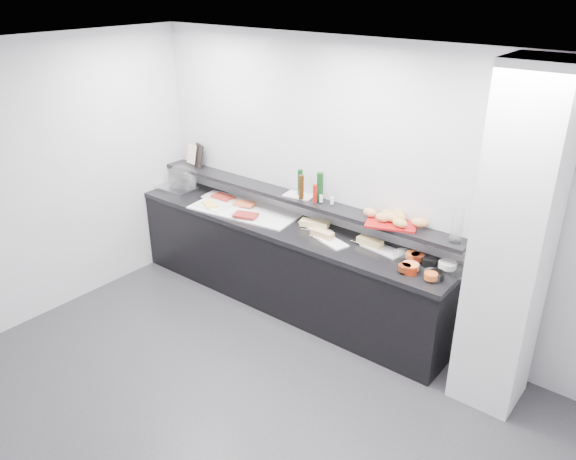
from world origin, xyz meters
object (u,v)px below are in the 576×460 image
Objects in this scene: bread_tray at (392,223)px; cloche_base at (177,189)px; framed_print at (199,156)px; condiment_tray at (299,195)px; carafe at (457,226)px; sandwich_plate_mid at (331,241)px.

cloche_base is at bearing 162.89° from bread_tray.
condiment_tray is at bearing 20.96° from framed_print.
carafe reaches higher than framed_print.
framed_print is at bearing 168.68° from condiment_tray.
bread_tray is (1.06, -0.04, 0.00)m from condiment_tray.
bread_tray is at bearing 179.67° from carafe.
bread_tray is 1.47× the size of carafe.
bread_tray is at bearing 20.64° from framed_print.
cloche_base is 1.65× the size of framed_print.
framed_print is 1.48m from condiment_tray.
cloche_base is at bearing -163.80° from sandwich_plate_mid.
framed_print is 3.13m from carafe.
cloche_base is 3.28m from carafe.
cloche_base is 1.20× the size of sandwich_plate_mid.
cloche_base is at bearing -93.60° from framed_print.
framed_print is at bearing 63.87° from cloche_base.
framed_print reaches higher than bread_tray.
bread_tray is (0.50, 0.21, 0.25)m from sandwich_plate_mid.
sandwich_plate_mid is 1.18m from carafe.
sandwich_plate_mid is 1.22× the size of condiment_tray.
sandwich_plate_mid is 0.66m from condiment_tray.
carafe reaches higher than cloche_base.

